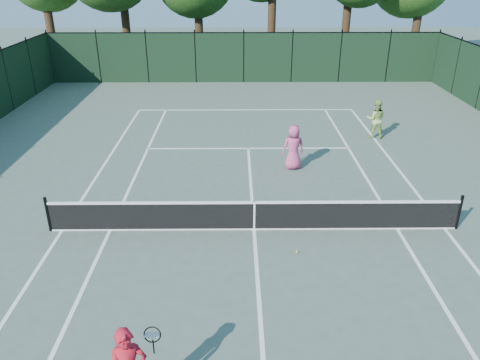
{
  "coord_description": "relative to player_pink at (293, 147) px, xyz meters",
  "views": [
    {
      "loc": [
        -0.51,
        -11.51,
        6.97
      ],
      "look_at": [
        -0.39,
        1.0,
        1.1
      ],
      "focal_mm": 35.0,
      "sensor_mm": 36.0,
      "label": 1
    }
  ],
  "objects": [
    {
      "name": "sideline_singles_right",
      "position": [
        2.53,
        -4.35,
        -0.83
      ],
      "size": [
        0.1,
        23.77,
        0.01
      ],
      "primitive_type": "cube",
      "color": "white",
      "rests_on": "ground"
    },
    {
      "name": "player_pink",
      "position": [
        0.0,
        0.0,
        0.0
      ],
      "size": [
        0.88,
        0.65,
        1.66
      ],
      "rotation": [
        0.0,
        0.0,
        3.3
      ],
      "color": "#CC4878",
      "rests_on": "ground"
    },
    {
      "name": "sideline_doubles_left",
      "position": [
        -7.07,
        -4.35,
        -0.83
      ],
      "size": [
        0.1,
        23.77,
        0.01
      ],
      "primitive_type": "cube",
      "color": "white",
      "rests_on": "ground"
    },
    {
      "name": "sideline_singles_left",
      "position": [
        -5.7,
        -4.35,
        -0.83
      ],
      "size": [
        0.1,
        23.77,
        0.01
      ],
      "primitive_type": "cube",
      "color": "white",
      "rests_on": "ground"
    },
    {
      "name": "service_line_far",
      "position": [
        -1.58,
        2.05,
        -0.83
      ],
      "size": [
        8.23,
        0.1,
        0.01
      ],
      "primitive_type": "cube",
      "color": "white",
      "rests_on": "ground"
    },
    {
      "name": "baseline_far",
      "position": [
        -1.58,
        7.54,
        -0.83
      ],
      "size": [
        10.97,
        0.1,
        0.01
      ],
      "primitive_type": "cube",
      "color": "white",
      "rests_on": "ground"
    },
    {
      "name": "tennis_net",
      "position": [
        -1.58,
        -4.35,
        -0.35
      ],
      "size": [
        11.69,
        0.09,
        1.06
      ],
      "color": "black",
      "rests_on": "ground"
    },
    {
      "name": "loose_ball_midcourt",
      "position": [
        -0.49,
        -5.54,
        -0.8
      ],
      "size": [
        0.07,
        0.07,
        0.07
      ],
      "primitive_type": "sphere",
      "color": "#CDDA2C",
      "rests_on": "ground"
    },
    {
      "name": "ground",
      "position": [
        -1.58,
        -4.35,
        -0.83
      ],
      "size": [
        90.0,
        90.0,
        0.0
      ],
      "primitive_type": "plane",
      "color": "#4C5D51",
      "rests_on": "ground"
    },
    {
      "name": "center_service_line",
      "position": [
        -1.58,
        -4.35,
        -0.83
      ],
      "size": [
        0.1,
        12.8,
        0.01
      ],
      "primitive_type": "cube",
      "color": "white",
      "rests_on": "ground"
    },
    {
      "name": "sideline_doubles_right",
      "position": [
        3.9,
        -4.35,
        -0.83
      ],
      "size": [
        0.1,
        23.77,
        0.01
      ],
      "primitive_type": "cube",
      "color": "white",
      "rests_on": "ground"
    },
    {
      "name": "player_green",
      "position": [
        3.91,
        3.34,
        0.0
      ],
      "size": [
        0.88,
        0.73,
        1.66
      ],
      "rotation": [
        0.0,
        0.0,
        3.01
      ],
      "color": "#9EC160",
      "rests_on": "ground"
    },
    {
      "name": "fence_far",
      "position": [
        -1.58,
        13.65,
        0.67
      ],
      "size": [
        24.0,
        0.05,
        3.0
      ],
      "primitive_type": "cube",
      "color": "black",
      "rests_on": "ground"
    }
  ]
}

